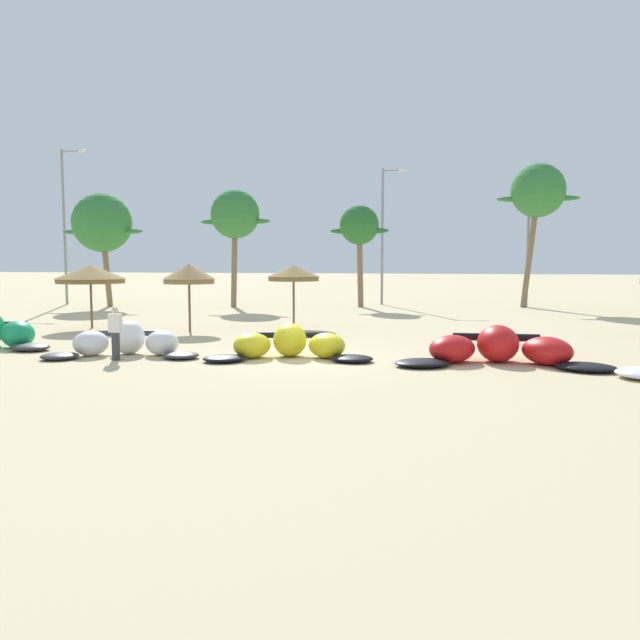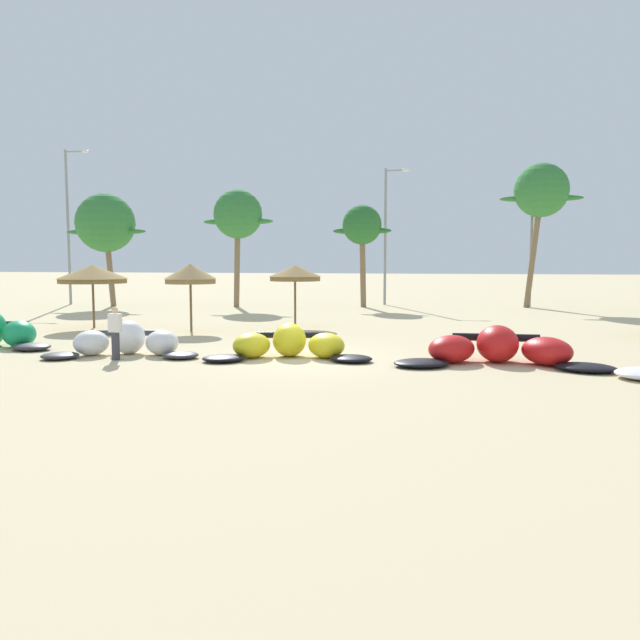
{
  "view_description": "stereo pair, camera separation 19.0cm",
  "coord_description": "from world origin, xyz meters",
  "px_view_note": "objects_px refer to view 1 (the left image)",
  "views": [
    {
      "loc": [
        4.29,
        -18.86,
        3.0
      ],
      "look_at": [
        -0.02,
        2.0,
        1.0
      ],
      "focal_mm": 35.48,
      "sensor_mm": 36.0,
      "label": 1
    },
    {
      "loc": [
        4.47,
        -18.82,
        3.0
      ],
      "look_at": [
        -0.02,
        2.0,
        1.0
      ],
      "focal_mm": 35.48,
      "sensor_mm": 36.0,
      "label": 2
    }
  ],
  "objects_px": {
    "person_near_kites": "(115,333)",
    "beach_umbrella_near_palms": "(294,273)",
    "kite_left_of_center": "(289,345)",
    "palm_left_of_gap": "(359,227)",
    "lamppost_west": "(66,219)",
    "lamppost_east_center": "(531,233)",
    "kite_center": "(499,349)",
    "lamppost_west_center": "(384,229)",
    "palm_center_left": "(538,192)",
    "beach_umbrella_near_van": "(90,274)",
    "beach_umbrella_middle": "(189,274)",
    "palm_left": "(235,215)",
    "kite_left": "(127,343)",
    "palm_leftmost": "(102,223)"
  },
  "relations": [
    {
      "from": "kite_left_of_center",
      "to": "person_near_kites",
      "type": "distance_m",
      "value": 5.27
    },
    {
      "from": "person_near_kites",
      "to": "palm_left",
      "type": "xyz_separation_m",
      "value": [
        -3.77,
        21.78,
        5.08
      ]
    },
    {
      "from": "beach_umbrella_middle",
      "to": "lamppost_west",
      "type": "height_order",
      "value": "lamppost_west"
    },
    {
      "from": "beach_umbrella_middle",
      "to": "palm_center_left",
      "type": "bearing_deg",
      "value": 47.18
    },
    {
      "from": "kite_left_of_center",
      "to": "person_near_kites",
      "type": "bearing_deg",
      "value": -163.27
    },
    {
      "from": "kite_left",
      "to": "person_near_kites",
      "type": "height_order",
      "value": "person_near_kites"
    },
    {
      "from": "palm_leftmost",
      "to": "beach_umbrella_middle",
      "type": "bearing_deg",
      "value": -48.05
    },
    {
      "from": "kite_center",
      "to": "beach_umbrella_near_van",
      "type": "xyz_separation_m",
      "value": [
        -17.13,
        6.5,
        1.99
      ]
    },
    {
      "from": "kite_center",
      "to": "lamppost_east_center",
      "type": "bearing_deg",
      "value": 81.51
    },
    {
      "from": "beach_umbrella_near_van",
      "to": "person_near_kites",
      "type": "xyz_separation_m",
      "value": [
        5.82,
        -8.2,
        -1.59
      ]
    },
    {
      "from": "palm_left",
      "to": "palm_left_of_gap",
      "type": "height_order",
      "value": "palm_left"
    },
    {
      "from": "beach_umbrella_middle",
      "to": "lamppost_east_center",
      "type": "relative_size",
      "value": 0.34
    },
    {
      "from": "lamppost_west_center",
      "to": "person_near_kites",
      "type": "bearing_deg",
      "value": -101.77
    },
    {
      "from": "beach_umbrella_near_palms",
      "to": "lamppost_west",
      "type": "height_order",
      "value": "lamppost_west"
    },
    {
      "from": "beach_umbrella_near_palms",
      "to": "palm_center_left",
      "type": "distance_m",
      "value": 19.67
    },
    {
      "from": "kite_left_of_center",
      "to": "beach_umbrella_near_van",
      "type": "height_order",
      "value": "beach_umbrella_near_van"
    },
    {
      "from": "kite_left_of_center",
      "to": "lamppost_west",
      "type": "distance_m",
      "value": 29.6
    },
    {
      "from": "kite_left_of_center",
      "to": "lamppost_east_center",
      "type": "bearing_deg",
      "value": 67.81
    },
    {
      "from": "kite_center",
      "to": "lamppost_west",
      "type": "relative_size",
      "value": 0.6
    },
    {
      "from": "kite_left",
      "to": "palm_left",
      "type": "height_order",
      "value": "palm_left"
    },
    {
      "from": "beach_umbrella_near_palms",
      "to": "lamppost_west",
      "type": "relative_size",
      "value": 0.27
    },
    {
      "from": "beach_umbrella_middle",
      "to": "palm_leftmost",
      "type": "height_order",
      "value": "palm_leftmost"
    },
    {
      "from": "lamppost_west",
      "to": "palm_left_of_gap",
      "type": "bearing_deg",
      "value": 4.74
    },
    {
      "from": "kite_center",
      "to": "lamppost_west",
      "type": "distance_m",
      "value": 34.21
    },
    {
      "from": "beach_umbrella_middle",
      "to": "beach_umbrella_near_van",
      "type": "bearing_deg",
      "value": 174.75
    },
    {
      "from": "kite_left",
      "to": "kite_center",
      "type": "distance_m",
      "value": 11.5
    },
    {
      "from": "palm_left",
      "to": "lamppost_east_center",
      "type": "xyz_separation_m",
      "value": [
        18.66,
        3.89,
        -1.12
      ]
    },
    {
      "from": "kite_left_of_center",
      "to": "lamppost_west_center",
      "type": "xyz_separation_m",
      "value": [
        0.38,
        24.45,
        4.72
      ]
    },
    {
      "from": "beach_umbrella_middle",
      "to": "palm_center_left",
      "type": "relative_size",
      "value": 0.32
    },
    {
      "from": "kite_left",
      "to": "lamppost_east_center",
      "type": "xyz_separation_m",
      "value": [
        15.05,
        24.71,
        4.37
      ]
    },
    {
      "from": "person_near_kites",
      "to": "kite_left",
      "type": "bearing_deg",
      "value": 99.78
    },
    {
      "from": "kite_left_of_center",
      "to": "palm_left_of_gap",
      "type": "distance_m",
      "value": 22.43
    },
    {
      "from": "person_near_kites",
      "to": "palm_leftmost",
      "type": "bearing_deg",
      "value": 121.24
    },
    {
      "from": "beach_umbrella_near_van",
      "to": "person_near_kites",
      "type": "bearing_deg",
      "value": -54.63
    },
    {
      "from": "palm_leftmost",
      "to": "lamppost_east_center",
      "type": "relative_size",
      "value": 0.87
    },
    {
      "from": "palm_left_of_gap",
      "to": "lamppost_west",
      "type": "distance_m",
      "value": 20.02
    },
    {
      "from": "beach_umbrella_near_palms",
      "to": "lamppost_east_center",
      "type": "distance_m",
      "value": 19.38
    },
    {
      "from": "palm_center_left",
      "to": "lamppost_west",
      "type": "bearing_deg",
      "value": -173.72
    },
    {
      "from": "person_near_kites",
      "to": "beach_umbrella_near_palms",
      "type": "bearing_deg",
      "value": 74.81
    },
    {
      "from": "person_near_kites",
      "to": "palm_left_of_gap",
      "type": "xyz_separation_m",
      "value": [
        4.06,
        23.41,
        4.36
      ]
    },
    {
      "from": "palm_left_of_gap",
      "to": "lamppost_east_center",
      "type": "relative_size",
      "value": 0.77
    },
    {
      "from": "kite_left_of_center",
      "to": "lamppost_west_center",
      "type": "height_order",
      "value": "lamppost_west_center"
    },
    {
      "from": "palm_left_of_gap",
      "to": "kite_center",
      "type": "bearing_deg",
      "value": -71.52
    },
    {
      "from": "person_near_kites",
      "to": "lamppost_west_center",
      "type": "bearing_deg",
      "value": 78.23
    },
    {
      "from": "beach_umbrella_middle",
      "to": "beach_umbrella_near_palms",
      "type": "bearing_deg",
      "value": 36.82
    },
    {
      "from": "kite_left_of_center",
      "to": "palm_left",
      "type": "distance_m",
      "value": 22.77
    },
    {
      "from": "kite_center",
      "to": "person_near_kites",
      "type": "bearing_deg",
      "value": -171.41
    },
    {
      "from": "kite_center",
      "to": "palm_center_left",
      "type": "relative_size",
      "value": 0.69
    },
    {
      "from": "lamppost_west",
      "to": "lamppost_west_center",
      "type": "relative_size",
      "value": 1.14
    },
    {
      "from": "beach_umbrella_near_palms",
      "to": "kite_center",
      "type": "bearing_deg",
      "value": -46.63
    }
  ]
}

